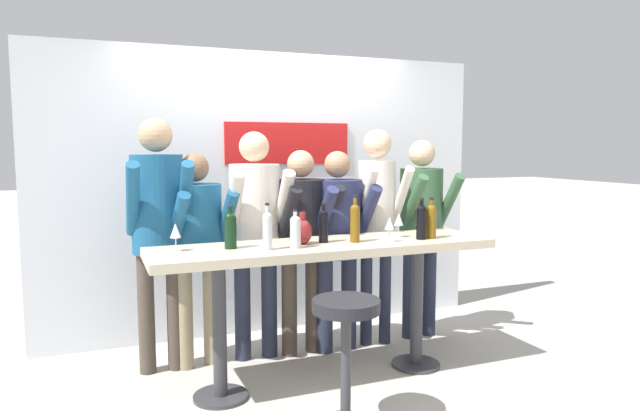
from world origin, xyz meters
name	(u,v)px	position (x,y,z in m)	size (l,w,h in m)	color
ground_plane	(325,381)	(0.00, 0.00, 0.00)	(40.00, 40.00, 0.00)	#B2ADA3
back_wall	(270,193)	(0.00, 1.28, 1.23)	(3.98, 0.12, 2.45)	silver
tasting_table	(325,264)	(0.00, 0.00, 0.83)	(2.38, 0.61, 0.98)	beige
bar_stool	(346,344)	(-0.16, -0.69, 0.52)	(0.41, 0.41, 0.78)	#333338
person_far_left	(158,216)	(-1.04, 0.61, 1.14)	(0.44, 0.57, 1.84)	#473D33
person_left	(197,237)	(-0.77, 0.61, 0.98)	(0.50, 0.58, 1.59)	gray
person_center_left	(255,220)	(-0.32, 0.60, 1.08)	(0.47, 0.57, 1.75)	#23283D
person_center	(302,230)	(0.04, 0.57, 0.99)	(0.48, 0.56, 1.61)	#473D33
person_center_right	(338,230)	(0.32, 0.52, 0.98)	(0.48, 0.55, 1.60)	#23283D
person_right	(377,210)	(0.68, 0.54, 1.12)	(0.40, 0.54, 1.77)	#23283D
person_far_right	(421,216)	(1.12, 0.56, 1.05)	(0.43, 0.53, 1.69)	#23283D
wine_bottle_0	(230,229)	(-0.65, 0.04, 1.11)	(0.08, 0.08, 0.28)	black
wine_bottle_1	(355,221)	(0.21, -0.04, 1.13)	(0.07, 0.07, 0.33)	brown
wine_bottle_2	(431,220)	(0.79, -0.09, 1.11)	(0.07, 0.07, 0.29)	brown
wine_bottle_3	(324,224)	(0.00, 0.03, 1.11)	(0.07, 0.07, 0.28)	black
wine_bottle_4	(421,220)	(0.70, -0.11, 1.11)	(0.07, 0.07, 0.30)	black
wine_bottle_5	(295,230)	(-0.25, -0.10, 1.10)	(0.07, 0.07, 0.25)	#B7BCC1
wine_bottle_6	(267,229)	(-0.44, -0.09, 1.11)	(0.06, 0.06, 0.30)	#B7BCC1
wine_glass_0	(399,220)	(0.60, 0.04, 1.10)	(0.07, 0.07, 0.18)	silver
wine_glass_1	(390,224)	(0.43, -0.12, 1.10)	(0.07, 0.07, 0.18)	silver
wine_glass_2	(176,232)	(-0.99, 0.07, 1.10)	(0.07, 0.07, 0.18)	silver
decorative_vase	(303,231)	(-0.16, 0.02, 1.07)	(0.13, 0.13, 0.22)	maroon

